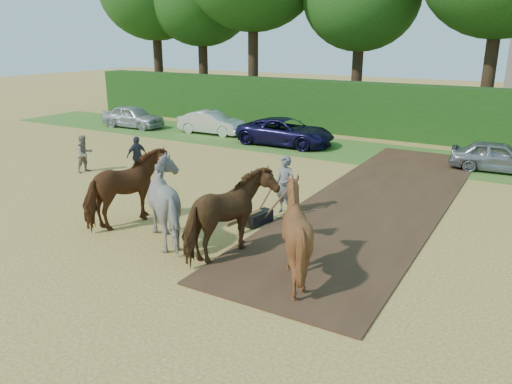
{
  "coord_description": "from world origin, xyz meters",
  "views": [
    {
      "loc": [
        6.18,
        -9.66,
        5.62
      ],
      "look_at": [
        -0.56,
        1.86,
        1.4
      ],
      "focal_mm": 35.0,
      "sensor_mm": 36.0,
      "label": 1
    }
  ],
  "objects_px": {
    "plough_team": "(204,208)",
    "spectator_near": "(85,154)",
    "spectator_far": "(137,156)",
    "parked_cars": "(397,144)"
  },
  "relations": [
    {
      "from": "spectator_near",
      "to": "parked_cars",
      "type": "height_order",
      "value": "spectator_near"
    },
    {
      "from": "parked_cars",
      "to": "spectator_far",
      "type": "bearing_deg",
      "value": -135.0
    },
    {
      "from": "spectator_far",
      "to": "plough_team",
      "type": "relative_size",
      "value": 0.21
    },
    {
      "from": "plough_team",
      "to": "spectator_far",
      "type": "bearing_deg",
      "value": 145.72
    },
    {
      "from": "spectator_near",
      "to": "spectator_far",
      "type": "relative_size",
      "value": 0.97
    },
    {
      "from": "plough_team",
      "to": "spectator_near",
      "type": "bearing_deg",
      "value": 156.81
    },
    {
      "from": "spectator_far",
      "to": "plough_team",
      "type": "height_order",
      "value": "plough_team"
    },
    {
      "from": "spectator_far",
      "to": "plough_team",
      "type": "xyz_separation_m",
      "value": [
        6.82,
        -4.65,
        0.33
      ]
    },
    {
      "from": "spectator_far",
      "to": "parked_cars",
      "type": "height_order",
      "value": "spectator_far"
    },
    {
      "from": "spectator_far",
      "to": "plough_team",
      "type": "distance_m",
      "value": 8.26
    }
  ]
}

